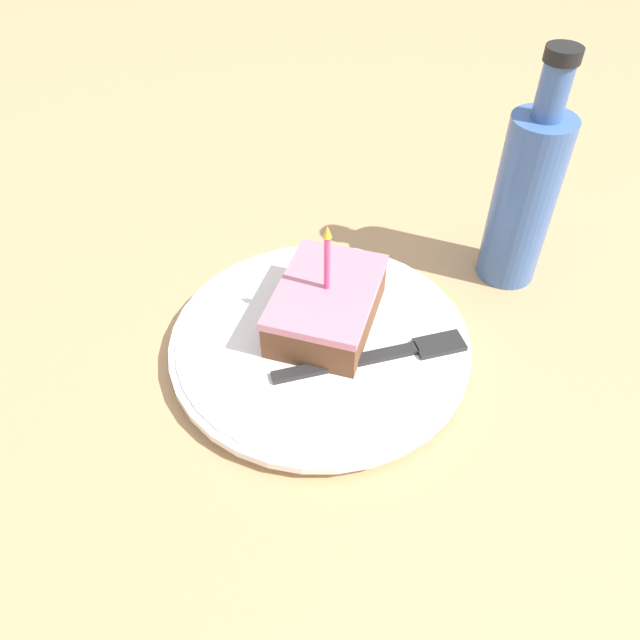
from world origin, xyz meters
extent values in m
cube|color=tan|center=(0.00, 0.00, -0.02)|extent=(2.40, 2.40, 0.04)
cylinder|color=white|center=(0.03, -0.02, 0.01)|extent=(0.27, 0.27, 0.02)
cylinder|color=white|center=(0.03, -0.02, 0.01)|extent=(0.28, 0.28, 0.01)
cube|color=brown|center=(0.03, 0.00, 0.04)|extent=(0.09, 0.12, 0.04)
cube|color=#D17A8C|center=(0.03, 0.00, 0.06)|extent=(0.09, 0.12, 0.01)
cylinder|color=#E04C8C|center=(0.03, 0.00, 0.09)|extent=(0.01, 0.01, 0.06)
cone|color=yellow|center=(0.03, 0.00, 0.13)|extent=(0.01, 0.01, 0.01)
cube|color=#262626|center=(0.06, -0.05, 0.02)|extent=(0.12, 0.08, 0.00)
cube|color=#262626|center=(0.14, 0.00, 0.02)|extent=(0.05, 0.04, 0.00)
cylinder|color=#3F66A5|center=(0.18, 0.15, 0.09)|extent=(0.06, 0.06, 0.18)
cylinder|color=#3F66A5|center=(0.18, 0.15, 0.20)|extent=(0.03, 0.03, 0.05)
cylinder|color=black|center=(0.18, 0.15, 0.23)|extent=(0.03, 0.03, 0.01)
camera|label=1|loc=(0.14, -0.40, 0.44)|focal=35.00mm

